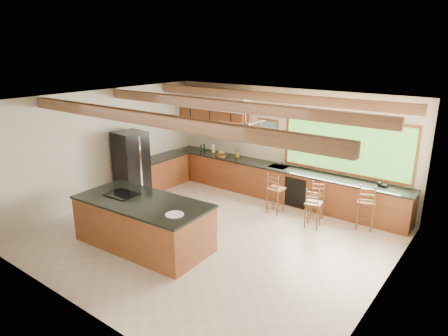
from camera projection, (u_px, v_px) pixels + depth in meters
The scene contains 9 objects.
ground at pixel (212, 236), 8.87m from camera, with size 7.20×7.20×0.00m, color beige.
room_shell at pixel (223, 133), 8.82m from camera, with size 7.27×6.54×3.02m.
counter_run at pixel (245, 180), 11.13m from camera, with size 7.12×3.10×1.22m.
island at pixel (143, 223), 8.36m from camera, with size 2.97×1.51×1.03m.
refrigerator at pixel (132, 167), 10.64m from camera, with size 0.82×0.80×1.92m.
bar_stool_a at pixel (313, 204), 9.14m from camera, with size 0.41×0.41×0.99m.
bar_stool_b at pixel (275, 190), 9.93m from camera, with size 0.39×0.39×1.07m.
bar_stool_c at pixel (317, 195), 9.74m from camera, with size 0.45×0.45×0.96m.
bar_stool_d at pixel (365, 203), 9.04m from camera, with size 0.50×0.50×1.11m.
Camera 1 is at (5.04, -6.26, 4.07)m, focal length 32.00 mm.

